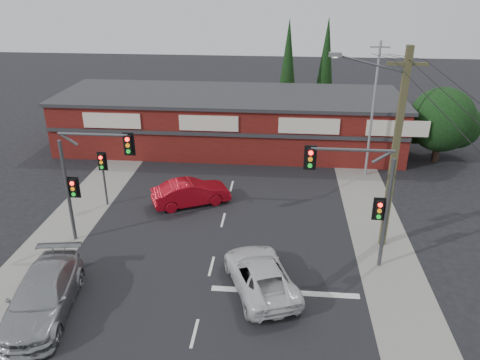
# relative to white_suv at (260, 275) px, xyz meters

# --- Properties ---
(ground) EXTENTS (120.00, 120.00, 0.00)m
(ground) POSITION_rel_white_suv_xyz_m (-2.39, 1.27, -0.72)
(ground) COLOR black
(ground) RESTS_ON ground
(road_strip) EXTENTS (14.00, 70.00, 0.01)m
(road_strip) POSITION_rel_white_suv_xyz_m (-2.39, 6.27, -0.71)
(road_strip) COLOR black
(road_strip) RESTS_ON ground
(verge_left) EXTENTS (3.00, 70.00, 0.02)m
(verge_left) POSITION_rel_white_suv_xyz_m (-10.89, 6.27, -0.71)
(verge_left) COLOR gray
(verge_left) RESTS_ON ground
(verge_right) EXTENTS (3.00, 70.00, 0.02)m
(verge_right) POSITION_rel_white_suv_xyz_m (6.11, 6.27, -0.71)
(verge_right) COLOR gray
(verge_right) RESTS_ON ground
(stop_line) EXTENTS (6.50, 0.35, 0.01)m
(stop_line) POSITION_rel_white_suv_xyz_m (1.11, -0.23, -0.70)
(stop_line) COLOR silver
(stop_line) RESTS_ON ground
(white_suv) EXTENTS (4.04, 5.68, 1.44)m
(white_suv) POSITION_rel_white_suv_xyz_m (0.00, 0.00, 0.00)
(white_suv) COLOR silver
(white_suv) RESTS_ON ground
(silver_suv) EXTENTS (3.20, 6.07, 1.68)m
(silver_suv) POSITION_rel_white_suv_xyz_m (-8.76, -2.43, 0.12)
(silver_suv) COLOR #9A9C9F
(silver_suv) RESTS_ON ground
(red_sedan) EXTENTS (4.85, 3.45, 1.52)m
(red_sedan) POSITION_rel_white_suv_xyz_m (-4.55, 7.82, 0.04)
(red_sedan) COLOR #A50A16
(red_sedan) RESTS_ON ground
(lane_dashes) EXTENTS (0.12, 56.13, 0.01)m
(lane_dashes) POSITION_rel_white_suv_xyz_m (-2.39, 10.54, -0.70)
(lane_dashes) COLOR silver
(lane_dashes) RESTS_ON ground
(shop_building) EXTENTS (27.30, 8.40, 4.22)m
(shop_building) POSITION_rel_white_suv_xyz_m (-3.39, 18.26, 1.42)
(shop_building) COLOR #531310
(shop_building) RESTS_ON ground
(tree_cluster) EXTENTS (5.90, 5.10, 5.50)m
(tree_cluster) POSITION_rel_white_suv_xyz_m (12.30, 16.71, 2.18)
(tree_cluster) COLOR #2D2116
(tree_cluster) RESTS_ON ground
(conifer_near) EXTENTS (1.80, 1.80, 9.25)m
(conifer_near) POSITION_rel_white_suv_xyz_m (1.11, 25.27, 4.76)
(conifer_near) COLOR #2D2116
(conifer_near) RESTS_ON ground
(conifer_far) EXTENTS (1.80, 1.80, 9.25)m
(conifer_far) POSITION_rel_white_suv_xyz_m (4.61, 27.27, 4.76)
(conifer_far) COLOR #2D2116
(conifer_far) RESTS_ON ground
(traffic_mast_left) EXTENTS (3.77, 0.27, 5.97)m
(traffic_mast_left) POSITION_rel_white_suv_xyz_m (-8.82, 3.27, 3.21)
(traffic_mast_left) COLOR #47494C
(traffic_mast_left) RESTS_ON ground
(traffic_mast_right) EXTENTS (3.96, 0.27, 5.97)m
(traffic_mast_right) POSITION_rel_white_suv_xyz_m (4.47, 2.27, 3.23)
(traffic_mast_right) COLOR #47494C
(traffic_mast_right) RESTS_ON ground
(pedestal_signal) EXTENTS (0.55, 0.27, 3.38)m
(pedestal_signal) POSITION_rel_white_suv_xyz_m (-9.59, 7.28, 1.69)
(pedestal_signal) COLOR #47494C
(pedestal_signal) RESTS_ON ground
(utility_pole) EXTENTS (4.38, 0.59, 10.00)m
(utility_pole) POSITION_rel_white_suv_xyz_m (5.97, 4.26, 4.68)
(utility_pole) COLOR brown
(utility_pole) RESTS_ON ground
(steel_pole) EXTENTS (1.20, 0.16, 9.00)m
(steel_pole) POSITION_rel_white_suv_xyz_m (6.61, 13.27, 3.98)
(steel_pole) COLOR gray
(steel_pole) RESTS_ON ground
(power_lines) EXTENTS (2.01, 29.00, 1.22)m
(power_lines) POSITION_rel_white_suv_xyz_m (6.08, -1.20, 8.32)
(power_lines) COLOR black
(power_lines) RESTS_ON ground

